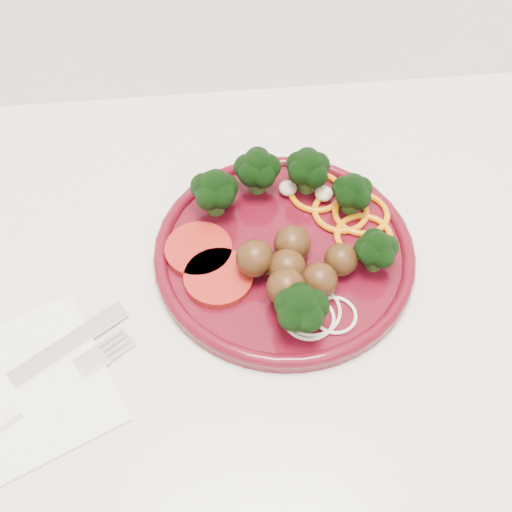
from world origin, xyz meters
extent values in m
cube|color=silver|center=(0.00, 1.70, 0.43)|extent=(2.40, 0.60, 0.87)
cube|color=silver|center=(0.00, 1.70, 0.89)|extent=(2.40, 0.60, 0.03)
cylinder|color=#460814|center=(-0.18, 1.73, 0.91)|extent=(0.27, 0.27, 0.01)
torus|color=#460814|center=(-0.18, 1.73, 0.91)|extent=(0.27, 0.27, 0.01)
sphere|color=#4A2C12|center=(-0.15, 1.67, 0.93)|extent=(0.04, 0.04, 0.04)
sphere|color=#4A2C12|center=(-0.13, 1.70, 0.93)|extent=(0.04, 0.04, 0.04)
sphere|color=#4A2C12|center=(-0.17, 1.72, 0.93)|extent=(0.04, 0.04, 0.04)
sphere|color=#4A2C12|center=(-0.21, 1.70, 0.93)|extent=(0.04, 0.04, 0.04)
sphere|color=#4A2C12|center=(-0.18, 1.67, 0.93)|extent=(0.04, 0.04, 0.04)
sphere|color=#4A2C12|center=(-0.18, 1.69, 0.93)|extent=(0.04, 0.04, 0.04)
torus|color=#D36F07|center=(-0.11, 1.77, 0.92)|extent=(0.06, 0.06, 0.01)
torus|color=#D36F07|center=(-0.09, 1.74, 0.92)|extent=(0.06, 0.06, 0.01)
torus|color=#D36F07|center=(-0.13, 1.80, 0.92)|extent=(0.06, 0.06, 0.01)
torus|color=#D36F07|center=(-0.09, 1.77, 0.92)|extent=(0.06, 0.06, 0.01)
cylinder|color=#720A07|center=(-0.26, 1.73, 0.92)|extent=(0.07, 0.07, 0.01)
cylinder|color=#720A07|center=(-0.25, 1.70, 0.92)|extent=(0.07, 0.07, 0.01)
torus|color=beige|center=(-0.16, 1.64, 0.91)|extent=(0.05, 0.05, 0.00)
torus|color=beige|center=(-0.14, 1.65, 0.91)|extent=(0.04, 0.04, 0.00)
torus|color=beige|center=(-0.16, 1.65, 0.91)|extent=(0.06, 0.06, 0.00)
ellipsoid|color=#C6B793|center=(-0.16, 1.81, 0.92)|extent=(0.02, 0.02, 0.01)
ellipsoid|color=#C6B793|center=(-0.23, 1.80, 0.92)|extent=(0.02, 0.02, 0.01)
ellipsoid|color=#C6B793|center=(-0.13, 1.79, 0.92)|extent=(0.02, 0.02, 0.01)
cube|color=white|center=(-0.43, 1.60, 0.90)|extent=(0.20, 0.20, 0.00)
cube|color=silver|center=(-0.39, 1.64, 0.91)|extent=(0.11, 0.08, 0.00)
cube|color=silver|center=(-0.37, 1.62, 0.91)|extent=(0.03, 0.03, 0.00)
cube|color=silver|center=(-0.34, 1.63, 0.91)|extent=(0.03, 0.02, 0.00)
cube|color=silver|center=(-0.34, 1.64, 0.91)|extent=(0.03, 0.02, 0.00)
cube|color=silver|center=(-0.35, 1.64, 0.91)|extent=(0.03, 0.02, 0.00)
cube|color=silver|center=(-0.35, 1.65, 0.91)|extent=(0.03, 0.02, 0.00)
camera|label=1|loc=(-0.25, 1.34, 1.43)|focal=45.00mm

